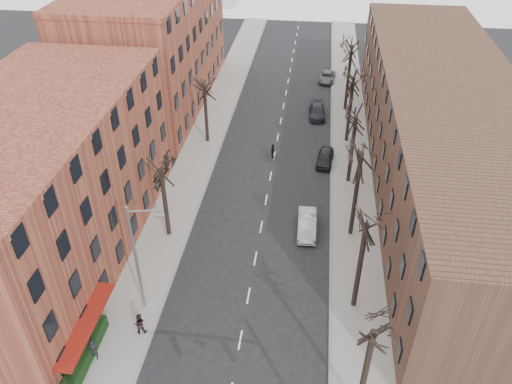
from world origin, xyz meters
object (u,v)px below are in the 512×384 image
(pedestrian_a, at_px, (93,350))
(silver_sedan, at_px, (307,224))
(parked_car_mid, at_px, (317,111))
(parked_car_near, at_px, (325,158))

(pedestrian_a, bearing_deg, silver_sedan, 45.66)
(silver_sedan, height_order, parked_car_mid, silver_sedan)
(parked_car_near, relative_size, pedestrian_a, 2.39)
(parked_car_mid, distance_m, pedestrian_a, 38.70)
(silver_sedan, height_order, pedestrian_a, pedestrian_a)
(silver_sedan, distance_m, parked_car_mid, 21.76)
(parked_car_near, bearing_deg, pedestrian_a, -113.12)
(silver_sedan, distance_m, pedestrian_a, 19.50)
(pedestrian_a, bearing_deg, parked_car_mid, 67.14)
(parked_car_near, distance_m, parked_car_mid, 10.65)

